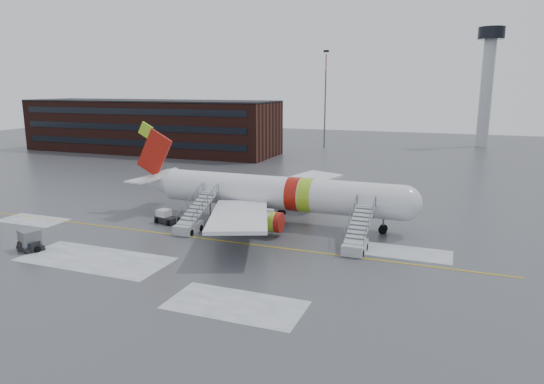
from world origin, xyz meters
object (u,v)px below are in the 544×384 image
at_px(airliner, 271,193).
at_px(pushback_tug, 166,217).
at_px(uld_container, 30,241).
at_px(baggage_tractor, 29,246).
at_px(airstair_fwd, 357,240).
at_px(airstair_aft, 192,221).

bearing_deg(airliner, pushback_tug, -156.26).
distance_m(pushback_tug, uld_container, 14.55).
distance_m(airliner, baggage_tractor, 25.47).
xyz_separation_m(airstair_fwd, airstair_aft, (-18.04, 0.00, 0.00)).
bearing_deg(uld_container, airstair_fwd, 20.72).
xyz_separation_m(airliner, baggage_tractor, (-17.84, -17.95, -2.90)).
distance_m(airliner, uld_container, 25.33).
distance_m(airstair_fwd, pushback_tug, 22.51).
relative_size(airstair_fwd, baggage_tractor, 3.25).
bearing_deg(airliner, airstair_aft, -135.55).
relative_size(uld_container, baggage_tractor, 1.22).
distance_m(uld_container, baggage_tractor, 0.53).
relative_size(pushback_tug, uld_container, 1.01).
xyz_separation_m(airliner, uld_container, (-18.00, -17.65, -2.50)).
xyz_separation_m(airstair_aft, pushback_tug, (-4.40, 1.67, -0.39)).
distance_m(airliner, pushback_tug, 12.39).
bearing_deg(pushback_tug, airstair_aft, -20.82).
bearing_deg(pushback_tug, uld_container, -118.48).
relative_size(airliner, airstair_fwd, 4.55).
relative_size(pushback_tug, baggage_tractor, 1.23).
bearing_deg(uld_container, airliner, 44.44).
bearing_deg(airstair_fwd, uld_container, -159.28).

